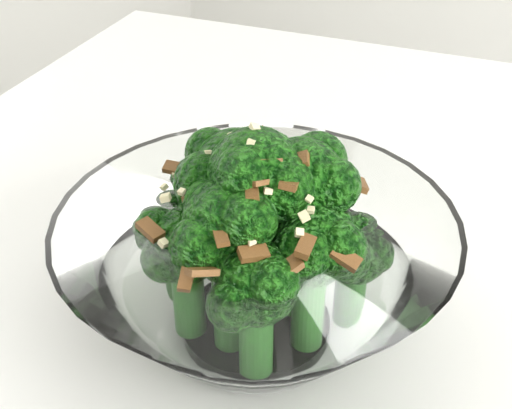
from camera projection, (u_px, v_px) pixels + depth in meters
The scene contains 1 object.
broccoli_dish at pixel (256, 262), 0.42m from camera, with size 0.23×0.23×0.15m.
Camera 1 is at (0.01, -0.28, 1.07)m, focal length 50.00 mm.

